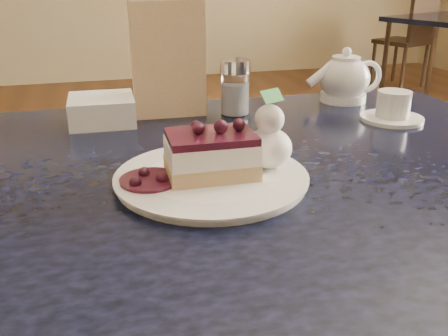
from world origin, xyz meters
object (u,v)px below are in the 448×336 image
object	(u,v)px
dessert_plate	(211,178)
tea_set	(353,85)
main_table	(205,216)
cheesecake_slice	(211,155)
bg_table_far_right	(442,95)

from	to	relation	value
dessert_plate	tea_set	xyz separation A→B (m)	(0.43, 0.35, 0.04)
main_table	cheesecake_slice	size ratio (longest dim) A/B	9.99
dessert_plate	cheesecake_slice	distance (m)	0.04
dessert_plate	main_table	bearing A→B (deg)	88.02
dessert_plate	tea_set	distance (m)	0.56
dessert_plate	bg_table_far_right	bearing A→B (deg)	46.09
main_table	bg_table_far_right	bearing A→B (deg)	47.55
dessert_plate	tea_set	bearing A→B (deg)	39.30
cheesecake_slice	bg_table_far_right	world-z (taller)	cheesecake_slice
cheesecake_slice	tea_set	xyz separation A→B (m)	(0.43, 0.35, 0.00)
tea_set	dessert_plate	bearing A→B (deg)	-140.70
main_table	dessert_plate	bearing A→B (deg)	-90.00
tea_set	bg_table_far_right	xyz separation A→B (m)	(2.45, 2.64, -0.80)
main_table	cheesecake_slice	world-z (taller)	cheesecake_slice
main_table	bg_table_far_right	size ratio (longest dim) A/B	0.75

